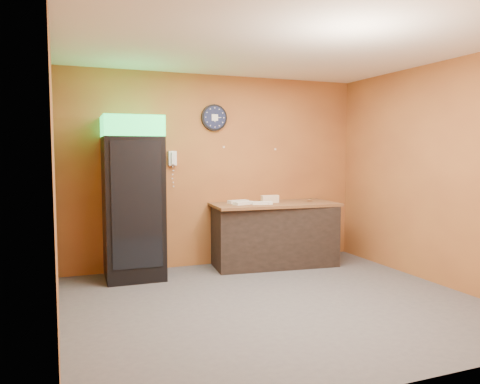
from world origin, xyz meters
TOP-DOWN VIEW (x-y plane):
  - floor at (0.00, 0.00)m, footprint 4.50×4.50m
  - back_wall at (0.00, 2.00)m, footprint 4.50×0.02m
  - left_wall at (-2.25, 0.00)m, footprint 0.02×4.00m
  - right_wall at (2.25, 0.00)m, footprint 0.02×4.00m
  - ceiling at (0.00, 0.00)m, footprint 4.50×4.00m
  - beverage_cooler at (-1.30, 1.60)m, footprint 0.77×0.78m
  - prep_counter at (0.74, 1.60)m, footprint 1.86×0.99m
  - wall_clock at (-0.06, 1.97)m, footprint 0.39×0.06m
  - wall_phone at (-0.69, 1.95)m, footprint 0.11×0.10m
  - butcher_paper at (0.74, 1.60)m, footprint 1.90×0.99m
  - sub_roll_stack at (0.69, 1.64)m, footprint 0.26×0.10m
  - wrapped_sandwich_left at (0.24, 1.55)m, footprint 0.32×0.21m
  - wrapped_sandwich_mid at (0.49, 1.47)m, footprint 0.31×0.18m
  - wrapped_sandwich_right at (0.23, 1.75)m, footprint 0.33×0.18m
  - kitchen_tool at (0.75, 1.76)m, footprint 0.06×0.06m

SIDE VIEW (x-z plane):
  - floor at x=0.00m, z-range 0.00..0.00m
  - prep_counter at x=0.74m, z-range 0.00..0.89m
  - butcher_paper at x=0.74m, z-range 0.89..0.93m
  - wrapped_sandwich_mid at x=0.49m, z-range 0.93..0.97m
  - wrapped_sandwich_left at x=0.24m, z-range 0.93..0.97m
  - wrapped_sandwich_right at x=0.23m, z-range 0.93..0.97m
  - kitchen_tool at x=0.75m, z-range 0.93..0.99m
  - sub_roll_stack at x=0.69m, z-range 0.93..1.04m
  - beverage_cooler at x=-1.30m, z-range -0.02..2.12m
  - back_wall at x=0.00m, z-range 0.00..2.80m
  - left_wall at x=-2.25m, z-range 0.00..2.80m
  - right_wall at x=2.25m, z-range 0.00..2.80m
  - wall_phone at x=-0.69m, z-range 1.49..1.69m
  - wall_clock at x=-0.06m, z-range 1.98..2.37m
  - ceiling at x=0.00m, z-range 2.79..2.81m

